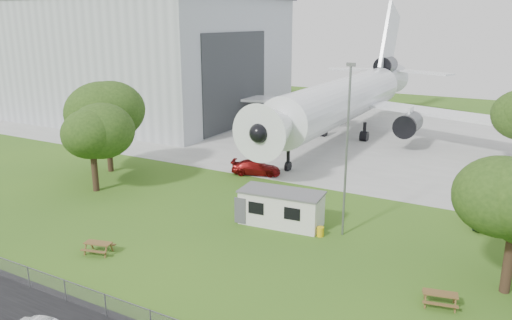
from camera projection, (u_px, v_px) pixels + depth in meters
The scene contains 13 objects.
ground at pixel (198, 243), 34.27m from camera, with size 160.00×160.00×0.00m, color #48751E.
concrete_apron at pixel (365, 135), 66.23m from camera, with size 120.00×46.00×0.03m, color #B7B7B2.
hangar at pixel (133, 55), 79.79m from camera, with size 43.00×31.00×18.55m.
airliner at pixel (347, 97), 63.94m from camera, with size 46.36×47.73×17.69m.
site_cabin at pixel (281, 208), 37.12m from camera, with size 6.86×3.27×2.62m.
picnic_west at pixel (99, 253), 32.81m from camera, with size 1.80×1.50×0.76m, color brown, non-canonical shape.
picnic_east at pixel (439, 306), 26.79m from camera, with size 1.80×1.50×0.76m, color brown, non-canonical shape.
fence at pixel (93, 311), 26.28m from camera, with size 58.00×0.04×1.30m, color gray.
lamp_mast at pixel (346, 154), 34.02m from camera, with size 0.16×0.16×12.00m, color slate.
tree_west_big at pixel (106, 111), 48.97m from camera, with size 7.56×7.56×10.01m.
tree_west_small at pixel (91, 134), 43.43m from camera, with size 6.12×6.12×8.29m.
car_ne_hatch at pixel (480, 216), 37.26m from camera, with size 1.61×3.99×1.36m, color black.
car_apron_van at pixel (256, 168), 49.34m from camera, with size 1.97×4.84×1.40m, color maroon.
Camera 1 is at (18.79, -25.53, 14.79)m, focal length 35.00 mm.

